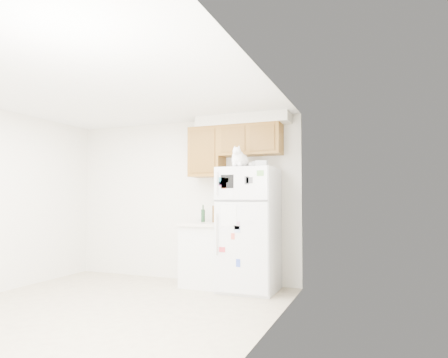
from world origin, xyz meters
The scene contains 9 objects.
ground_plane centered at (0.00, 0.00, -0.01)m, with size 3.80×4.00×0.01m, color beige.
room_shell centered at (0.12, 0.24, 1.67)m, with size 3.84×4.04×2.52m.
refrigerator centered at (1.23, 1.61, 0.85)m, with size 0.76×0.78×1.70m.
base_counter centered at (0.54, 1.68, 0.46)m, with size 0.64×0.64×0.92m.
cat centered at (1.18, 1.37, 1.81)m, with size 0.27×0.40×0.28m.
storage_box_back centered at (1.37, 1.69, 1.75)m, with size 0.18×0.13×0.10m, color white.
storage_box_front centered at (1.43, 1.53, 1.74)m, with size 0.15×0.11×0.09m, color white.
bottle_green centered at (0.46, 1.78, 1.05)m, with size 0.06×0.06×0.26m, color #19381E, non-canonical shape.
bottle_amber centered at (0.65, 1.79, 1.09)m, with size 0.08×0.08×0.34m, color #593814, non-canonical shape.
Camera 1 is at (2.92, -3.71, 1.28)m, focal length 32.00 mm.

